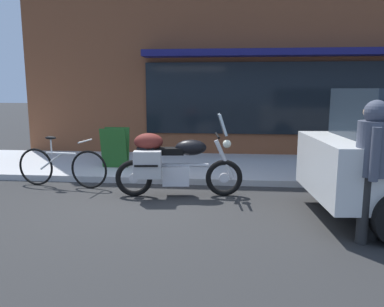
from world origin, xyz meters
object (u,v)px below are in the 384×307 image
at_px(parked_bicycle, 62,167).
at_px(sandwich_board_sign, 115,148).
at_px(pedestrian_walking, 373,155).
at_px(touring_motorcycle, 171,162).

distance_m(parked_bicycle, sandwich_board_sign, 1.43).
relative_size(parked_bicycle, pedestrian_walking, 1.06).
bearing_deg(pedestrian_walking, touring_motorcycle, 147.58).
distance_m(touring_motorcycle, parked_bicycle, 2.16).
distance_m(pedestrian_walking, sandwich_board_sign, 5.32).
bearing_deg(parked_bicycle, touring_motorcycle, -11.96).
bearing_deg(parked_bicycle, sandwich_board_sign, 63.87).
bearing_deg(sandwich_board_sign, touring_motorcycle, -49.45).
relative_size(pedestrian_walking, sandwich_board_sign, 1.98).
height_order(parked_bicycle, pedestrian_walking, pedestrian_walking).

